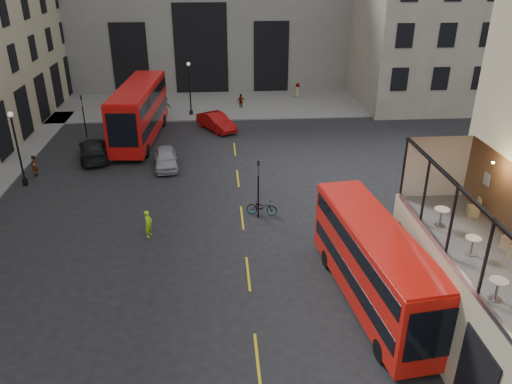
{
  "coord_description": "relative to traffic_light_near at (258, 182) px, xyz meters",
  "views": [
    {
      "loc": [
        -3.22,
        -15.12,
        14.74
      ],
      "look_at": [
        -1.34,
        9.36,
        3.0
      ],
      "focal_mm": 35.0,
      "sensor_mm": 36.0,
      "label": 1
    }
  ],
  "objects": [
    {
      "name": "ground",
      "position": [
        1.0,
        -12.0,
        -2.42
      ],
      "size": [
        140.0,
        140.0,
        0.0
      ],
      "primitive_type": "plane",
      "color": "black",
      "rests_on": "ground"
    },
    {
      "name": "host_frontage",
      "position": [
        7.5,
        -12.0,
        -0.17
      ],
      "size": [
        3.0,
        11.0,
        4.5
      ],
      "primitive_type": "cube",
      "color": "#B8AE8A",
      "rests_on": "ground"
    },
    {
      "name": "cafe_floor",
      "position": [
        7.5,
        -12.0,
        2.12
      ],
      "size": [
        3.0,
        10.0,
        0.1
      ],
      "primitive_type": "cube",
      "color": "slate",
      "rests_on": "host_frontage"
    },
    {
      "name": "gateway",
      "position": [
        -4.0,
        35.99,
        6.96
      ],
      "size": [
        35.0,
        10.6,
        18.0
      ],
      "color": "gray",
      "rests_on": "ground"
    },
    {
      "name": "pavement_far",
      "position": [
        -5.0,
        26.0,
        -2.36
      ],
      "size": [
        40.0,
        12.0,
        0.12
      ],
      "primitive_type": "cube",
      "color": "slate",
      "rests_on": "ground"
    },
    {
      "name": "traffic_light_near",
      "position": [
        0.0,
        0.0,
        0.0
      ],
      "size": [
        0.16,
        0.2,
        3.8
      ],
      "color": "black",
      "rests_on": "ground"
    },
    {
      "name": "traffic_light_far",
      "position": [
        -14.0,
        16.0,
        0.0
      ],
      "size": [
        0.16,
        0.2,
        3.8
      ],
      "color": "black",
      "rests_on": "ground"
    },
    {
      "name": "street_lamp_a",
      "position": [
        -16.0,
        6.0,
        -0.03
      ],
      "size": [
        0.36,
        0.36,
        5.33
      ],
      "color": "black",
      "rests_on": "ground"
    },
    {
      "name": "street_lamp_b",
      "position": [
        -5.0,
        22.0,
        -0.03
      ],
      "size": [
        0.36,
        0.36,
        5.33
      ],
      "color": "black",
      "rests_on": "ground"
    },
    {
      "name": "bus_near",
      "position": [
        4.5,
        -8.72,
        -0.17
      ],
      "size": [
        3.44,
        10.25,
        4.01
      ],
      "color": "red",
      "rests_on": "ground"
    },
    {
      "name": "bus_far",
      "position": [
        -9.02,
        15.06,
        0.27
      ],
      "size": [
        3.62,
        12.2,
        4.8
      ],
      "color": "red",
      "rests_on": "ground"
    },
    {
      "name": "car_a",
      "position": [
        -6.36,
        8.54,
        -1.71
      ],
      "size": [
        2.18,
        4.37,
        1.43
      ],
      "primitive_type": "imported",
      "rotation": [
        0.0,
        0.0,
        0.12
      ],
      "color": "#9FA2A7",
      "rests_on": "ground"
    },
    {
      "name": "car_b",
      "position": [
        -2.49,
        17.25,
        -1.65
      ],
      "size": [
        3.87,
        4.88,
        1.55
      ],
      "primitive_type": "imported",
      "rotation": [
        0.0,
        0.0,
        0.55
      ],
      "color": "#9E0A09",
      "rests_on": "ground"
    },
    {
      "name": "car_c",
      "position": [
        -12.22,
        10.85,
        -1.65
      ],
      "size": [
        3.37,
        5.7,
        1.55
      ],
      "primitive_type": "imported",
      "rotation": [
        0.0,
        0.0,
        3.38
      ],
      "color": "black",
      "rests_on": "ground"
    },
    {
      "name": "bicycle",
      "position": [
        0.26,
        0.37,
        -1.93
      ],
      "size": [
        2.0,
        1.08,
        1.0
      ],
      "primitive_type": "imported",
      "rotation": [
        0.0,
        0.0,
        1.34
      ],
      "color": "gray",
      "rests_on": "ground"
    },
    {
      "name": "cyclist",
      "position": [
        -6.46,
        -1.8,
        -1.61
      ],
      "size": [
        0.56,
        0.68,
        1.62
      ],
      "primitive_type": "imported",
      "rotation": [
        0.0,
        0.0,
        1.25
      ],
      "color": "#B7EC18",
      "rests_on": "ground"
    },
    {
      "name": "pedestrian_a",
      "position": [
        -11.83,
        16.7,
        -1.5
      ],
      "size": [
        0.97,
        0.79,
        1.85
      ],
      "primitive_type": "imported",
      "rotation": [
        0.0,
        0.0,
        0.1
      ],
      "color": "gray",
      "rests_on": "ground"
    },
    {
      "name": "pedestrian_b",
      "position": [
        -7.6,
        22.75,
        -1.57
      ],
      "size": [
        1.27,
        1.07,
        1.71
      ],
      "primitive_type": "imported",
      "rotation": [
        0.0,
        0.0,
        0.48
      ],
      "color": "gray",
      "rests_on": "ground"
    },
    {
      "name": "pedestrian_c",
      "position": [
        0.13,
        24.15,
        -1.66
      ],
      "size": [
        0.98,
        0.66,
        1.54
      ],
      "primitive_type": "imported",
      "rotation": [
        0.0,
        0.0,
        3.49
      ],
      "color": "gray",
      "rests_on": "ground"
    },
    {
      "name": "pedestrian_d",
      "position": [
        6.69,
        27.86,
        -1.56
      ],
      "size": [
        1.0,
        0.94,
        1.72
      ],
      "primitive_type": "imported",
      "rotation": [
        0.0,
        0.0,
        2.52
      ],
      "color": "gray",
      "rests_on": "ground"
    },
    {
      "name": "pedestrian_e",
      "position": [
        -15.77,
        7.54,
        -1.62
      ],
      "size": [
        0.44,
        0.62,
        1.61
      ],
      "primitive_type": "imported",
      "rotation": [
        0.0,
        0.0,
        4.61
      ],
      "color": "gray",
      "rests_on": "ground"
    },
    {
      "name": "cafe_table_near",
      "position": [
        6.52,
        -14.64,
        2.67
      ],
      "size": [
        0.59,
        0.59,
        0.74
      ],
      "color": "beige",
      "rests_on": "cafe_floor"
    },
    {
      "name": "cafe_table_mid",
      "position": [
        6.99,
        -11.97,
        2.64
      ],
      "size": [
        0.57,
        0.57,
        0.71
      ],
      "color": "silver",
      "rests_on": "cafe_floor"
    },
    {
      "name": "cafe_table_far",
      "position": [
        6.72,
        -9.77,
        2.69
      ],
      "size": [
        0.62,
        0.62,
        0.77
      ],
      "color": "white",
      "rests_on": "cafe_floor"
    },
    {
      "name": "cafe_chair_c",
      "position": [
        8.61,
        -11.74,
        2.46
      ],
      "size": [
        0.53,
        0.53,
        0.95
      ],
      "color": "tan",
      "rests_on": "cafe_floor"
    },
    {
      "name": "cafe_chair_d",
      "position": [
        8.49,
        -9.04,
        2.43
      ],
      "size": [
        0.48,
        0.48,
        0.85
      ],
      "color": "tan",
      "rests_on": "cafe_floor"
    }
  ]
}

